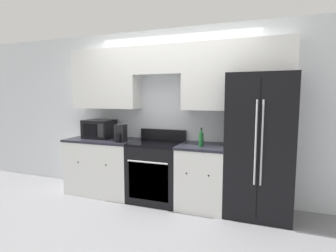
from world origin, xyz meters
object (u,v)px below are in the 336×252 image
oven_range (156,171)px  bottle (201,139)px  microwave (99,129)px  refrigerator (259,145)px

oven_range → bottle: bearing=-7.8°
oven_range → microwave: (-1.04, 0.07, 0.59)m
oven_range → microwave: bearing=176.4°
microwave → bottle: 1.75m
oven_range → microwave: size_ratio=2.32×
microwave → oven_range: bearing=-3.6°
microwave → bottle: (1.74, -0.16, -0.05)m
microwave → bottle: size_ratio=1.78×
oven_range → refrigerator: 1.52m
microwave → refrigerator: bearing=-0.6°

